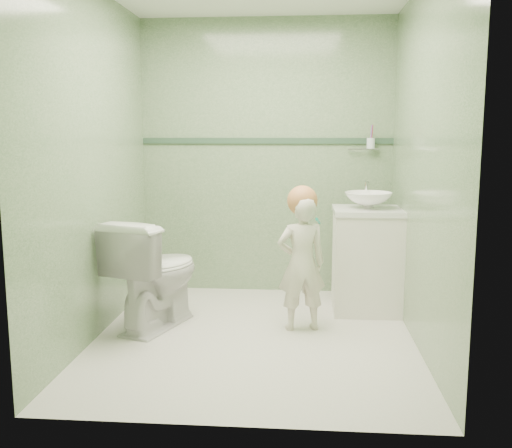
{
  "coord_description": "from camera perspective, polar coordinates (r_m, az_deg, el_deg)",
  "views": [
    {
      "loc": [
        0.33,
        -3.84,
        1.41
      ],
      "look_at": [
        0.0,
        0.15,
        0.78
      ],
      "focal_mm": 40.33,
      "sensor_mm": 36.0,
      "label": 1
    }
  ],
  "objects": [
    {
      "name": "toddler",
      "position": [
        4.14,
        4.54,
        -3.95
      ],
      "size": [
        0.4,
        0.32,
        0.98
      ],
      "primitive_type": "imported",
      "rotation": [
        0.0,
        0.0,
        3.4
      ],
      "color": "silver",
      "rests_on": "ground"
    },
    {
      "name": "cup_holder",
      "position": [
        5.05,
        11.23,
        7.84
      ],
      "size": [
        0.26,
        0.07,
        0.21
      ],
      "color": "silver",
      "rests_on": "room_shell"
    },
    {
      "name": "hair_cap",
      "position": [
        4.09,
        4.62,
        2.33
      ],
      "size": [
        0.22,
        0.22,
        0.22
      ],
      "primitive_type": "sphere",
      "color": "#C57B46",
      "rests_on": "toddler"
    },
    {
      "name": "trim_stripe",
      "position": [
        5.09,
        1.02,
        8.26
      ],
      "size": [
        2.2,
        0.02,
        0.05
      ],
      "primitive_type": "cube",
      "color": "#304D38",
      "rests_on": "room_shell"
    },
    {
      "name": "teal_toothbrush",
      "position": [
        3.98,
        6.07,
        0.37
      ],
      "size": [
        0.11,
        0.14,
        0.08
      ],
      "color": "#088F77",
      "rests_on": "toddler"
    },
    {
      "name": "counter",
      "position": [
        4.61,
        11.05,
        1.29
      ],
      "size": [
        0.54,
        0.52,
        0.04
      ],
      "primitive_type": "cube",
      "color": "white",
      "rests_on": "vanity"
    },
    {
      "name": "basin",
      "position": [
        4.6,
        11.08,
        2.33
      ],
      "size": [
        0.37,
        0.37,
        0.13
      ],
      "primitive_type": "imported",
      "color": "white",
      "rests_on": "counter"
    },
    {
      "name": "ground",
      "position": [
        4.1,
        -0.18,
        -11.16
      ],
      "size": [
        2.5,
        2.5,
        0.0
      ],
      "primitive_type": "plane",
      "color": "silver",
      "rests_on": "ground"
    },
    {
      "name": "vanity",
      "position": [
        4.68,
        10.9,
        -3.69
      ],
      "size": [
        0.52,
        0.5,
        0.8
      ],
      "primitive_type": "cube",
      "color": "white",
      "rests_on": "ground"
    },
    {
      "name": "room_shell",
      "position": [
        3.86,
        -0.18,
        5.83
      ],
      "size": [
        2.5,
        2.54,
        2.4
      ],
      "color": "gray",
      "rests_on": "ground"
    },
    {
      "name": "faucet",
      "position": [
        4.77,
        10.87,
        3.54
      ],
      "size": [
        0.03,
        0.13,
        0.18
      ],
      "color": "silver",
      "rests_on": "counter"
    },
    {
      "name": "toilet",
      "position": [
        4.28,
        -9.92,
        -4.76
      ],
      "size": [
        0.69,
        0.9,
        0.81
      ],
      "primitive_type": "imported",
      "rotation": [
        0.0,
        0.0,
        2.8
      ],
      "color": "white",
      "rests_on": "ground"
    }
  ]
}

